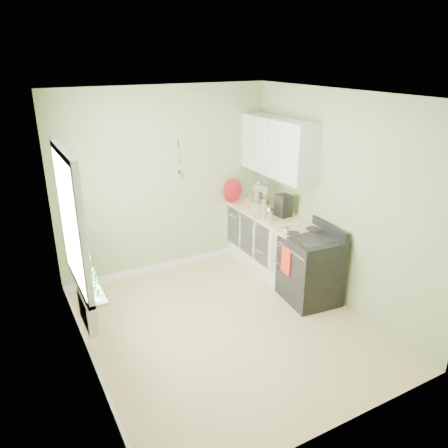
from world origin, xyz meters
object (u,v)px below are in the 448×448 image
stove (310,268)px  kettle (269,214)px  coffee_maker (283,206)px  stand_mixer (263,196)px

stove → kettle: (-0.18, 0.74, 0.55)m
coffee_maker → stove: bearing=-97.0°
stand_mixer → kettle: stand_mixer is taller
kettle → coffee_maker: coffee_maker is taller
kettle → coffee_maker: bearing=9.2°
coffee_maker → stand_mixer: bearing=94.5°
stove → coffee_maker: size_ratio=3.25×
stove → stand_mixer: (0.06, 1.26, 0.62)m
stand_mixer → coffee_maker: stand_mixer is taller
stove → stand_mixer: 1.40m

